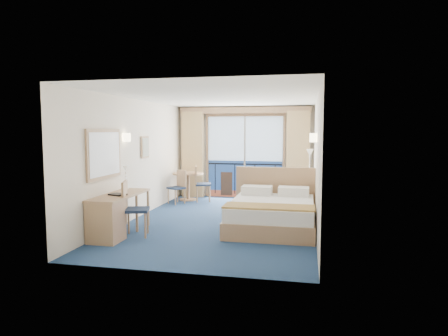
# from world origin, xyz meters

# --- Properties ---
(floor) EXTENTS (6.50, 6.50, 0.00)m
(floor) POSITION_xyz_m (0.00, 0.00, 0.00)
(floor) COLOR navy
(floor) RESTS_ON ground
(room_walls) EXTENTS (4.04, 6.54, 2.72)m
(room_walls) POSITION_xyz_m (0.00, 0.00, 1.78)
(room_walls) COLOR white
(room_walls) RESTS_ON ground
(balcony_door) EXTENTS (2.36, 0.03, 2.52)m
(balcony_door) POSITION_xyz_m (-0.01, 3.22, 1.14)
(balcony_door) COLOR navy
(balcony_door) RESTS_ON room_walls
(curtain_left) EXTENTS (0.65, 0.22, 2.55)m
(curtain_left) POSITION_xyz_m (-1.55, 3.07, 1.28)
(curtain_left) COLOR tan
(curtain_left) RESTS_ON room_walls
(curtain_right) EXTENTS (0.65, 0.22, 2.55)m
(curtain_right) POSITION_xyz_m (1.55, 3.07, 1.28)
(curtain_right) COLOR tan
(curtain_right) RESTS_ON room_walls
(pelmet) EXTENTS (3.80, 0.25, 0.18)m
(pelmet) POSITION_xyz_m (0.00, 3.10, 2.58)
(pelmet) COLOR tan
(pelmet) RESTS_ON room_walls
(mirror) EXTENTS (0.05, 1.25, 0.95)m
(mirror) POSITION_xyz_m (-1.97, -1.50, 1.55)
(mirror) COLOR tan
(mirror) RESTS_ON room_walls
(wall_print) EXTENTS (0.04, 0.42, 0.52)m
(wall_print) POSITION_xyz_m (-1.97, 0.45, 1.60)
(wall_print) COLOR tan
(wall_print) RESTS_ON room_walls
(sconce_left) EXTENTS (0.18, 0.18, 0.18)m
(sconce_left) POSITION_xyz_m (-1.94, -0.60, 1.85)
(sconce_left) COLOR beige
(sconce_left) RESTS_ON room_walls
(sconce_right) EXTENTS (0.18, 0.18, 0.18)m
(sconce_right) POSITION_xyz_m (1.94, -0.15, 1.85)
(sconce_right) COLOR beige
(sconce_right) RESTS_ON room_walls
(bed) EXTENTS (1.85, 2.20, 1.16)m
(bed) POSITION_xyz_m (1.13, -0.41, 0.33)
(bed) COLOR tan
(bed) RESTS_ON ground
(nightstand) EXTENTS (0.46, 0.44, 0.60)m
(nightstand) POSITION_xyz_m (1.75, 1.07, 0.30)
(nightstand) COLOR #A27455
(nightstand) RESTS_ON ground
(phone) EXTENTS (0.22, 0.19, 0.09)m
(phone) POSITION_xyz_m (1.75, 1.07, 0.65)
(phone) COLOR white
(phone) RESTS_ON nightstand
(armchair) EXTENTS (1.04, 1.06, 0.75)m
(armchair) POSITION_xyz_m (1.22, 1.24, 0.38)
(armchair) COLOR #41464F
(armchair) RESTS_ON ground
(floor_lamp) EXTENTS (0.21, 0.21, 1.51)m
(floor_lamp) POSITION_xyz_m (1.88, 2.27, 1.14)
(floor_lamp) COLOR silver
(floor_lamp) RESTS_ON ground
(desk) EXTENTS (0.57, 1.66, 0.78)m
(desk) POSITION_xyz_m (-1.70, -1.89, 0.43)
(desk) COLOR tan
(desk) RESTS_ON ground
(desk_chair) EXTENTS (0.56, 0.56, 1.05)m
(desk_chair) POSITION_xyz_m (-1.41, -1.55, 0.59)
(desk_chair) COLOR #1D2B44
(desk_chair) RESTS_ON ground
(folder) EXTENTS (0.35, 0.31, 0.03)m
(folder) POSITION_xyz_m (-1.68, -1.57, 0.79)
(folder) COLOR black
(folder) RESTS_ON desk
(desk_lamp) EXTENTS (0.13, 0.13, 0.48)m
(desk_lamp) POSITION_xyz_m (-1.81, -0.95, 1.14)
(desk_lamp) COLOR silver
(desk_lamp) RESTS_ON desk
(round_table) EXTENTS (0.88, 0.88, 0.79)m
(round_table) POSITION_xyz_m (-1.52, 2.44, 0.60)
(round_table) COLOR tan
(round_table) RESTS_ON ground
(table_chair_a) EXTENTS (0.54, 0.54, 1.01)m
(table_chair_a) POSITION_xyz_m (-1.13, 2.33, 0.57)
(table_chair_a) COLOR #1D2B44
(table_chair_a) RESTS_ON ground
(table_chair_b) EXTENTS (0.55, 0.55, 0.91)m
(table_chair_b) POSITION_xyz_m (-1.62, 1.89, 0.51)
(table_chair_b) COLOR #1D2B44
(table_chair_b) RESTS_ON ground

